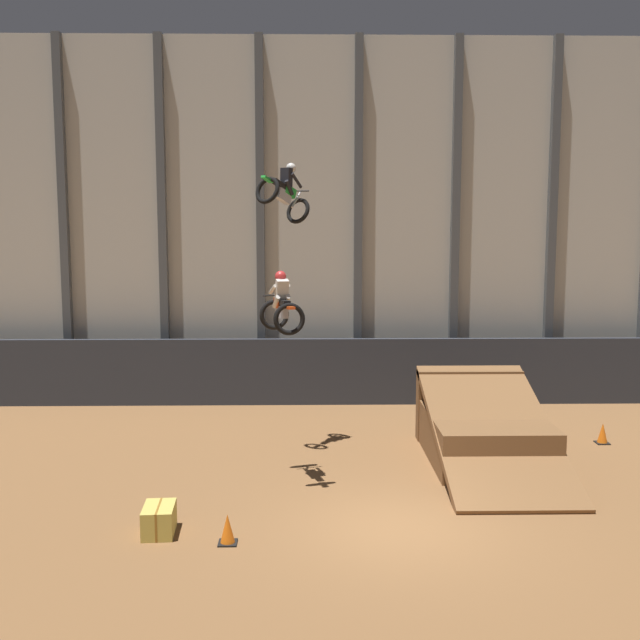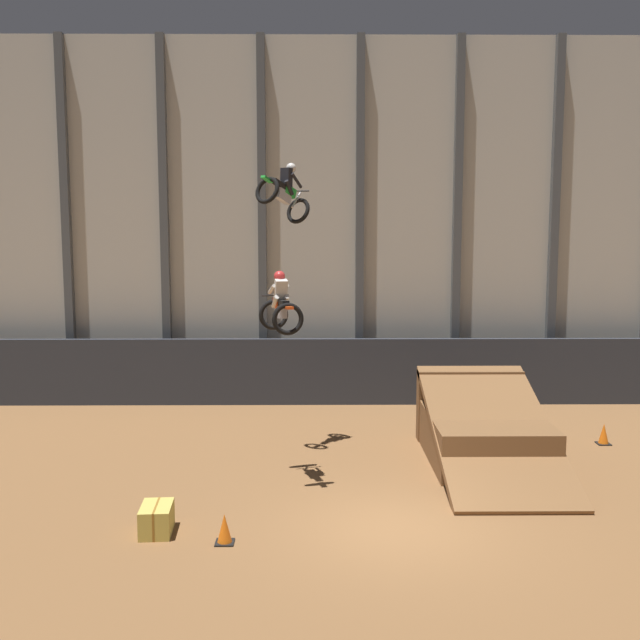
{
  "view_description": "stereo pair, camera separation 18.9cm",
  "coord_description": "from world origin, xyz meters",
  "px_view_note": "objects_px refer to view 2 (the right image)",
  "views": [
    {
      "loc": [
        -1.81,
        -14.33,
        6.01
      ],
      "look_at": [
        -1.44,
        5.62,
        3.52
      ],
      "focal_mm": 42.0,
      "sensor_mm": 36.0,
      "label": 1
    },
    {
      "loc": [
        -1.62,
        -14.33,
        6.01
      ],
      "look_at": [
        -1.44,
        5.62,
        3.52
      ],
      "focal_mm": 42.0,
      "sensor_mm": 36.0,
      "label": 2
    }
  ],
  "objects_px": {
    "dirt_ramp": "(483,431)",
    "traffic_cone_near_ramp": "(225,529)",
    "rider_bike_left_air": "(285,193)",
    "rider_bike_right_air": "(280,307)",
    "traffic_cone_arena_edge": "(604,434)",
    "hay_bale_trackside": "(157,519)"
  },
  "relations": [
    {
      "from": "rider_bike_right_air",
      "to": "hay_bale_trackside",
      "type": "bearing_deg",
      "value": -143.7
    },
    {
      "from": "hay_bale_trackside",
      "to": "traffic_cone_arena_edge",
      "type": "bearing_deg",
      "value": 28.13
    },
    {
      "from": "traffic_cone_arena_edge",
      "to": "rider_bike_right_air",
      "type": "bearing_deg",
      "value": -161.68
    },
    {
      "from": "dirt_ramp",
      "to": "rider_bike_left_air",
      "type": "relative_size",
      "value": 3.34
    },
    {
      "from": "dirt_ramp",
      "to": "hay_bale_trackside",
      "type": "bearing_deg",
      "value": -147.63
    },
    {
      "from": "rider_bike_right_air",
      "to": "hay_bale_trackside",
      "type": "distance_m",
      "value": 5.46
    },
    {
      "from": "rider_bike_right_air",
      "to": "hay_bale_trackside",
      "type": "relative_size",
      "value": 1.92
    },
    {
      "from": "dirt_ramp",
      "to": "traffic_cone_near_ramp",
      "type": "relative_size",
      "value": 10.26
    },
    {
      "from": "rider_bike_right_air",
      "to": "traffic_cone_arena_edge",
      "type": "distance_m",
      "value": 10.09
    },
    {
      "from": "rider_bike_left_air",
      "to": "dirt_ramp",
      "type": "bearing_deg",
      "value": 25.61
    },
    {
      "from": "dirt_ramp",
      "to": "rider_bike_right_air",
      "type": "relative_size",
      "value": 3.32
    },
    {
      "from": "traffic_cone_near_ramp",
      "to": "traffic_cone_arena_edge",
      "type": "distance_m",
      "value": 11.73
    },
    {
      "from": "dirt_ramp",
      "to": "hay_bale_trackside",
      "type": "distance_m",
      "value": 8.92
    },
    {
      "from": "dirt_ramp",
      "to": "traffic_cone_arena_edge",
      "type": "distance_m",
      "value": 3.87
    },
    {
      "from": "traffic_cone_near_ramp",
      "to": "hay_bale_trackside",
      "type": "height_order",
      "value": "traffic_cone_near_ramp"
    },
    {
      "from": "rider_bike_right_air",
      "to": "traffic_cone_arena_edge",
      "type": "xyz_separation_m",
      "value": [
        8.84,
        2.93,
        -3.88
      ]
    },
    {
      "from": "dirt_ramp",
      "to": "traffic_cone_arena_edge",
      "type": "relative_size",
      "value": 10.26
    },
    {
      "from": "dirt_ramp",
      "to": "rider_bike_left_air",
      "type": "height_order",
      "value": "rider_bike_left_air"
    },
    {
      "from": "dirt_ramp",
      "to": "traffic_cone_near_ramp",
      "type": "bearing_deg",
      "value": -139.28
    },
    {
      "from": "rider_bike_left_air",
      "to": "hay_bale_trackside",
      "type": "bearing_deg",
      "value": -76.73
    },
    {
      "from": "rider_bike_left_air",
      "to": "traffic_cone_arena_edge",
      "type": "bearing_deg",
      "value": 37.57
    },
    {
      "from": "rider_bike_left_air",
      "to": "hay_bale_trackside",
      "type": "relative_size",
      "value": 1.91
    }
  ]
}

